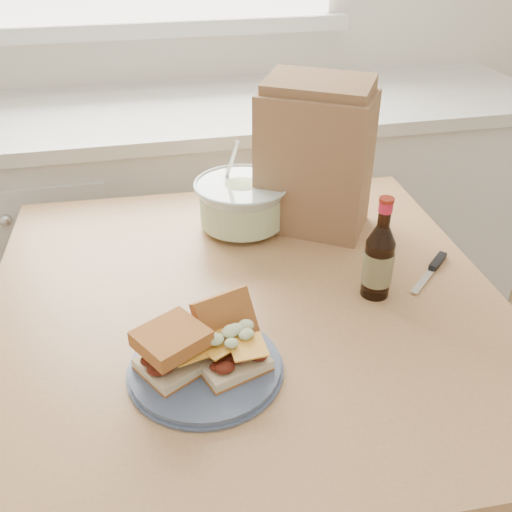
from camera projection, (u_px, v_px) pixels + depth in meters
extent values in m
cube|color=silver|center=(182.00, 238.00, 2.07)|extent=(2.40, 0.60, 0.90)
cube|color=silver|center=(172.00, 111.00, 1.82)|extent=(2.50, 0.64, 0.04)
cube|color=tan|center=(247.00, 308.00, 1.13)|extent=(1.04, 1.04, 0.04)
cube|color=tan|center=(72.00, 347.00, 1.65)|extent=(0.07, 0.07, 0.79)
cube|color=tan|center=(364.00, 314.00, 1.78)|extent=(0.07, 0.07, 0.79)
cylinder|color=#4A5877|center=(205.00, 368.00, 0.94)|extent=(0.25, 0.25, 0.02)
cube|color=beige|center=(174.00, 363.00, 0.92)|extent=(0.13, 0.13, 0.02)
cube|color=#F6A531|center=(172.00, 348.00, 0.91)|extent=(0.08, 0.08, 0.00)
cube|color=#AA622D|center=(171.00, 338.00, 0.89)|extent=(0.13, 0.13, 0.03)
cube|color=beige|center=(231.00, 360.00, 0.93)|extent=(0.13, 0.13, 0.02)
cube|color=#F6A531|center=(230.00, 344.00, 0.91)|extent=(0.08, 0.08, 0.00)
cube|color=#AA622D|center=(226.00, 321.00, 0.96)|extent=(0.12, 0.10, 0.09)
cone|color=silver|center=(242.00, 206.00, 1.33)|extent=(0.21, 0.21, 0.11)
cylinder|color=white|center=(242.00, 208.00, 1.33)|extent=(0.20, 0.20, 0.07)
torus|color=silver|center=(242.00, 184.00, 1.30)|extent=(0.22, 0.22, 0.01)
cylinder|color=silver|center=(230.00, 165.00, 1.30)|extent=(0.03, 0.09, 0.15)
cylinder|color=black|center=(377.00, 269.00, 1.10)|extent=(0.06, 0.06, 0.12)
cone|color=black|center=(382.00, 234.00, 1.06)|extent=(0.06, 0.06, 0.04)
cylinder|color=black|center=(385.00, 214.00, 1.03)|extent=(0.02, 0.02, 0.05)
cylinder|color=red|center=(386.00, 207.00, 1.03)|extent=(0.03, 0.03, 0.02)
cylinder|color=maroon|center=(387.00, 200.00, 1.02)|extent=(0.03, 0.03, 0.01)
cylinder|color=#30371B|center=(378.00, 267.00, 1.10)|extent=(0.06, 0.06, 0.07)
cube|color=silver|center=(424.00, 279.00, 1.17)|extent=(0.10, 0.09, 0.00)
cube|color=black|center=(438.00, 261.00, 1.22)|extent=(0.06, 0.06, 0.01)
cube|color=#946747|center=(315.00, 163.00, 1.29)|extent=(0.29, 0.26, 0.32)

